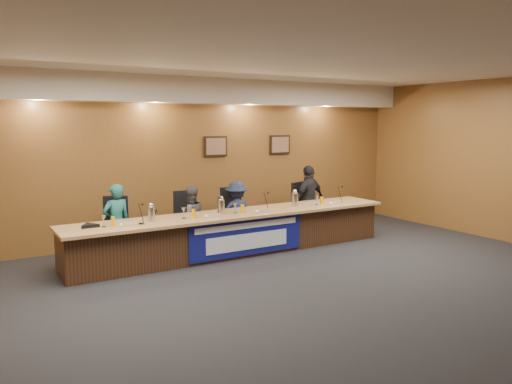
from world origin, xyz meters
TOP-DOWN VIEW (x-y plane):
  - floor at (0.00, 0.00)m, footprint 10.00×10.00m
  - ceiling at (0.00, 0.00)m, footprint 10.00×8.00m
  - wall_back at (0.00, 4.00)m, footprint 10.00×0.04m
  - soffit at (0.00, 3.75)m, footprint 10.00×0.50m
  - dais_body at (0.00, 2.40)m, footprint 6.00×0.80m
  - dais_top at (0.00, 2.35)m, footprint 6.10×0.95m
  - banner at (0.00, 1.99)m, footprint 2.20×0.02m
  - banner_text_upper at (0.00, 1.97)m, footprint 2.00×0.01m
  - banner_text_lower at (0.00, 1.97)m, footprint 1.60×0.01m
  - wall_photo_left at (0.40, 3.97)m, footprint 0.52×0.04m
  - wall_photo_right at (2.00, 3.97)m, footprint 0.52×0.04m
  - panelist_a at (-1.97, 2.99)m, footprint 0.52×0.38m
  - panelist_b at (-0.61, 2.99)m, footprint 0.61×0.49m
  - panelist_c at (0.35, 2.99)m, footprint 0.88×0.63m
  - panelist_d at (2.09, 2.99)m, footprint 0.91×0.54m
  - office_chair_a at (-1.97, 3.09)m, footprint 0.62×0.62m
  - office_chair_b at (-0.61, 3.09)m, footprint 0.52×0.52m
  - office_chair_c at (0.35, 3.09)m, footprint 0.56×0.56m
  - office_chair_d at (2.09, 3.09)m, footprint 0.62×0.62m
  - nameplate_a at (-2.01, 2.14)m, footprint 0.24×0.08m
  - microphone_a at (-1.80, 2.23)m, footprint 0.07×0.07m
  - juice_glass_a at (-2.22, 2.28)m, footprint 0.06×0.06m
  - water_glass_a at (-2.35, 2.31)m, footprint 0.08×0.08m
  - nameplate_b at (-0.58, 2.12)m, footprint 0.24×0.08m
  - microphone_b at (-0.45, 2.23)m, footprint 0.07×0.07m
  - juice_glass_b at (-0.88, 2.26)m, footprint 0.06×0.06m
  - water_glass_b at (-1.03, 2.32)m, footprint 0.08×0.08m
  - nameplate_c at (0.38, 2.06)m, footprint 0.24×0.08m
  - microphone_c at (0.55, 2.29)m, footprint 0.07×0.07m
  - juice_glass_c at (0.06, 2.26)m, footprint 0.06×0.06m
  - water_glass_c at (-0.06, 2.32)m, footprint 0.08×0.08m
  - nameplate_d at (2.08, 2.11)m, footprint 0.24×0.08m
  - microphone_d at (2.28, 2.28)m, footprint 0.07×0.07m
  - juice_glass_d at (1.85, 2.27)m, footprint 0.06×0.06m
  - water_glass_d at (1.72, 2.27)m, footprint 0.08×0.08m
  - carafe_left at (-1.58, 2.37)m, footprint 0.12×0.12m
  - carafe_mid at (-0.31, 2.39)m, footprint 0.13×0.13m
  - carafe_right at (1.26, 2.35)m, footprint 0.13×0.13m
  - speakerphone at (-2.54, 2.41)m, footprint 0.32×0.32m

SIDE VIEW (x-z plane):
  - floor at x=0.00m, z-range 0.00..0.00m
  - banner_text_lower at x=0.00m, z-range 0.16..0.44m
  - dais_body at x=0.00m, z-range 0.00..0.70m
  - banner at x=0.00m, z-range 0.05..0.71m
  - office_chair_a at x=-1.97m, z-range 0.44..0.52m
  - office_chair_b at x=-0.61m, z-range 0.44..0.52m
  - office_chair_c at x=0.35m, z-range 0.44..0.52m
  - office_chair_d at x=2.09m, z-range 0.44..0.52m
  - banner_text_upper at x=0.00m, z-range 0.53..0.63m
  - panelist_b at x=-0.61m, z-range 0.00..1.19m
  - panelist_c at x=0.35m, z-range 0.00..1.22m
  - panelist_a at x=-1.97m, z-range 0.00..1.32m
  - dais_top at x=0.00m, z-range 0.70..0.75m
  - panelist_d at x=2.09m, z-range 0.00..1.45m
  - microphone_a at x=-1.80m, z-range 0.75..0.77m
  - microphone_b at x=-0.45m, z-range 0.75..0.77m
  - microphone_c at x=0.55m, z-range 0.75..0.77m
  - microphone_d at x=2.28m, z-range 0.75..0.77m
  - speakerphone at x=-2.54m, z-range 0.75..0.80m
  - nameplate_a at x=-2.01m, z-range 0.74..0.85m
  - nameplate_b at x=-0.58m, z-range 0.74..0.85m
  - nameplate_c at x=0.38m, z-range 0.74..0.85m
  - nameplate_d at x=2.08m, z-range 0.74..0.85m
  - juice_glass_a at x=-2.22m, z-range 0.75..0.90m
  - juice_glass_b at x=-0.88m, z-range 0.75..0.90m
  - juice_glass_c at x=0.06m, z-range 0.75..0.90m
  - juice_glass_d at x=1.85m, z-range 0.75..0.90m
  - water_glass_a at x=-2.35m, z-range 0.75..0.93m
  - water_glass_b at x=-1.03m, z-range 0.75..0.93m
  - water_glass_c at x=-0.06m, z-range 0.75..0.93m
  - water_glass_d at x=1.72m, z-range 0.75..0.93m
  - carafe_left at x=-1.58m, z-range 0.75..0.99m
  - carafe_mid at x=-0.31m, z-range 0.75..1.00m
  - carafe_right at x=1.26m, z-range 0.75..1.01m
  - wall_back at x=0.00m, z-range 0.00..3.20m
  - wall_photo_left at x=0.40m, z-range 1.64..2.06m
  - wall_photo_right at x=2.00m, z-range 1.64..2.06m
  - soffit at x=0.00m, z-range 2.70..3.20m
  - ceiling at x=0.00m, z-range 3.18..3.22m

